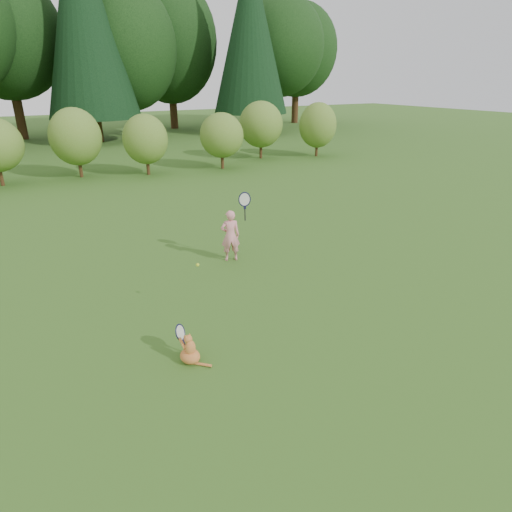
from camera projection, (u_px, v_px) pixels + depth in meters
ground at (268, 308)px, 7.81m from camera, size 100.00×100.00×0.00m
shrub_row at (108, 143)px, 17.73m from camera, size 28.00×3.00×2.80m
woodland_backdrop at (55, 6)px, 23.43m from camera, size 48.00×10.00×15.00m
child at (231, 234)px, 9.64m from camera, size 0.69×0.42×1.78m
cat at (189, 348)px, 6.25m from camera, size 0.44×0.70×0.63m
tennis_ball at (198, 265)px, 7.33m from camera, size 0.06×0.06×0.06m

